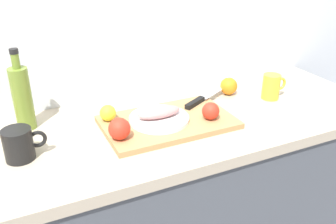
# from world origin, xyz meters

# --- Properties ---
(back_wall) EXTENTS (3.20, 0.05, 2.50)m
(back_wall) POSITION_xyz_m (0.00, 0.33, 1.25)
(back_wall) COLOR silver
(back_wall) RESTS_ON ground_plane
(cutting_board) EXTENTS (0.46, 0.28, 0.02)m
(cutting_board) POSITION_xyz_m (0.14, -0.02, 0.91)
(cutting_board) COLOR tan
(cutting_board) RESTS_ON kitchen_counter
(white_plate) EXTENTS (0.21, 0.21, 0.01)m
(white_plate) POSITION_xyz_m (0.10, -0.01, 0.93)
(white_plate) COLOR white
(white_plate) RESTS_ON cutting_board
(fish_fillet) EXTENTS (0.16, 0.07, 0.04)m
(fish_fillet) POSITION_xyz_m (0.10, -0.01, 0.95)
(fish_fillet) COLOR tan
(fish_fillet) RESTS_ON white_plate
(chef_knife) EXTENTS (0.27, 0.16, 0.02)m
(chef_knife) POSITION_xyz_m (0.33, 0.08, 0.93)
(chef_knife) COLOR silver
(chef_knife) RESTS_ON cutting_board
(lemon_0) EXTENTS (0.06, 0.06, 0.06)m
(lemon_0) POSITION_xyz_m (-0.06, 0.07, 0.95)
(lemon_0) COLOR yellow
(lemon_0) RESTS_ON cutting_board
(tomato_0) EXTENTS (0.07, 0.07, 0.07)m
(tomato_0) POSITION_xyz_m (-0.06, -0.07, 0.96)
(tomato_0) COLOR red
(tomato_0) RESTS_ON cutting_board
(tomato_1) EXTENTS (0.06, 0.06, 0.06)m
(tomato_1) POSITION_xyz_m (0.28, -0.07, 0.95)
(tomato_1) COLOR red
(tomato_1) RESTS_ON cutting_board
(olive_oil_bottle) EXTENTS (0.06, 0.06, 0.29)m
(olive_oil_bottle) POSITION_xyz_m (-0.32, 0.17, 1.02)
(olive_oil_bottle) COLOR olive
(olive_oil_bottle) RESTS_ON kitchen_counter
(coffee_mug_0) EXTENTS (0.13, 0.09, 0.10)m
(coffee_mug_0) POSITION_xyz_m (-0.36, -0.03, 0.95)
(coffee_mug_0) COLOR black
(coffee_mug_0) RESTS_ON kitchen_counter
(coffee_mug_1) EXTENTS (0.11, 0.07, 0.10)m
(coffee_mug_1) POSITION_xyz_m (0.62, 0.02, 0.95)
(coffee_mug_1) COLOR yellow
(coffee_mug_1) RESTS_ON kitchen_counter
(orange_2) EXTENTS (0.07, 0.07, 0.07)m
(orange_2) POSITION_xyz_m (0.49, 0.13, 0.94)
(orange_2) COLOR orange
(orange_2) RESTS_ON kitchen_counter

